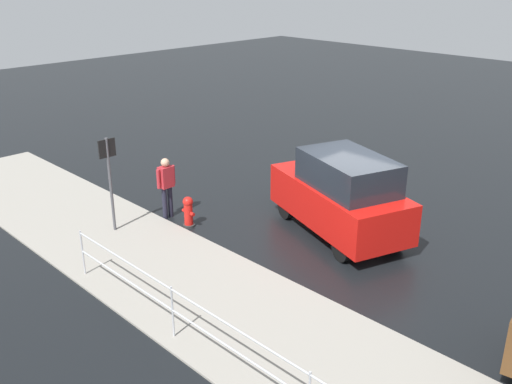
% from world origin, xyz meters
% --- Properties ---
extents(ground_plane, '(60.00, 60.00, 0.00)m').
position_xyz_m(ground_plane, '(0.00, 0.00, 0.00)').
color(ground_plane, black).
extents(kerb_strip, '(24.00, 3.20, 0.04)m').
position_xyz_m(kerb_strip, '(0.00, 4.20, 0.02)').
color(kerb_strip, gray).
rests_on(kerb_strip, ground).
extents(moving_hatchback, '(4.24, 2.87, 2.06)m').
position_xyz_m(moving_hatchback, '(0.30, 0.02, 1.03)').
color(moving_hatchback, red).
rests_on(moving_hatchback, ground).
extents(fire_hydrant, '(0.42, 0.31, 0.80)m').
position_xyz_m(fire_hydrant, '(3.23, 2.39, 0.40)').
color(fire_hydrant, red).
rests_on(fire_hydrant, ground).
extents(pedestrian, '(0.25, 0.57, 1.62)m').
position_xyz_m(pedestrian, '(4.05, 2.42, 0.96)').
color(pedestrian, '#B2262D').
rests_on(pedestrian, ground).
extents(metal_railing, '(9.31, 0.04, 1.05)m').
position_xyz_m(metal_railing, '(-1.79, 5.50, 0.74)').
color(metal_railing, '#B7BABF').
rests_on(metal_railing, ground).
extents(sign_post, '(0.07, 0.44, 2.40)m').
position_xyz_m(sign_post, '(4.30, 3.86, 1.58)').
color(sign_post, '#4C4C51').
rests_on(sign_post, ground).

